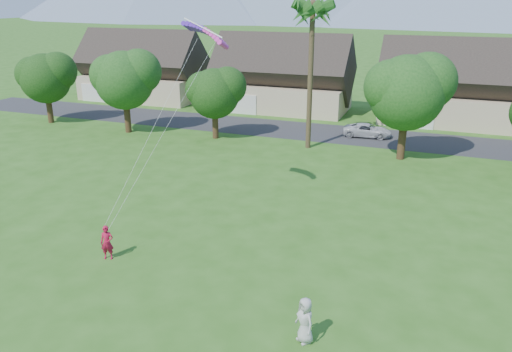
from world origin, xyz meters
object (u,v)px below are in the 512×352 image
at_px(parafoil_kite, 207,31).
at_px(watcher, 305,320).
at_px(parked_car, 367,130).
at_px(kite_flyer, 107,243).

bearing_deg(parafoil_kite, watcher, -40.17).
relative_size(parked_car, parafoil_kite, 1.54).
height_order(kite_flyer, parked_car, kite_flyer).
xyz_separation_m(watcher, parked_car, (-2.34, 31.22, -0.33)).
relative_size(kite_flyer, watcher, 0.95).
height_order(kite_flyer, watcher, watcher).
relative_size(watcher, parked_car, 0.42).
bearing_deg(parked_car, parafoil_kite, 158.51).
xyz_separation_m(kite_flyer, parked_car, (8.76, 28.43, -0.28)).
bearing_deg(parked_car, kite_flyer, 158.40).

